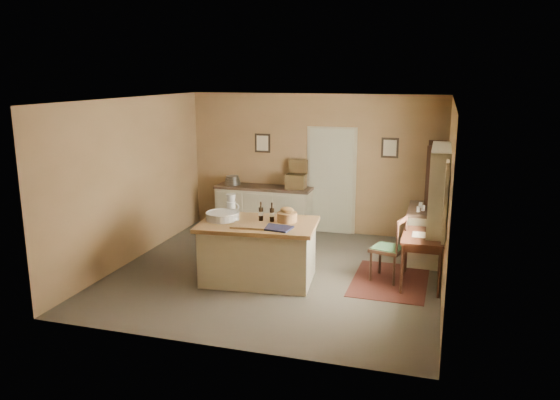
{
  "coord_description": "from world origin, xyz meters",
  "views": [
    {
      "loc": [
        2.37,
        -7.79,
        3.07
      ],
      "look_at": [
        0.01,
        0.13,
        1.15
      ],
      "focal_mm": 35.0,
      "sensor_mm": 36.0,
      "label": 1
    }
  ],
  "objects_px": {
    "writing_desk": "(423,241)",
    "work_island": "(258,250)",
    "shelving_unit": "(437,198)",
    "sideboard": "(264,207)",
    "right_cabinet": "(425,234)",
    "desk_chair": "(388,249)"
  },
  "relations": [
    {
      "from": "work_island",
      "to": "right_cabinet",
      "type": "relative_size",
      "value": 1.73
    },
    {
      "from": "sideboard",
      "to": "right_cabinet",
      "type": "distance_m",
      "value": 3.26
    },
    {
      "from": "sideboard",
      "to": "shelving_unit",
      "type": "bearing_deg",
      "value": -5.61
    },
    {
      "from": "work_island",
      "to": "desk_chair",
      "type": "relative_size",
      "value": 1.87
    },
    {
      "from": "writing_desk",
      "to": "work_island",
      "type": "bearing_deg",
      "value": -167.66
    },
    {
      "from": "desk_chair",
      "to": "right_cabinet",
      "type": "bearing_deg",
      "value": 80.75
    },
    {
      "from": "sideboard",
      "to": "shelving_unit",
      "type": "xyz_separation_m",
      "value": [
        3.28,
        -0.32,
        0.47
      ]
    },
    {
      "from": "sideboard",
      "to": "writing_desk",
      "type": "bearing_deg",
      "value": -33.37
    },
    {
      "from": "writing_desk",
      "to": "desk_chair",
      "type": "bearing_deg",
      "value": 175.46
    },
    {
      "from": "desk_chair",
      "to": "shelving_unit",
      "type": "relative_size",
      "value": 0.51
    },
    {
      "from": "desk_chair",
      "to": "right_cabinet",
      "type": "xyz_separation_m",
      "value": [
        0.51,
        1.11,
        -0.03
      ]
    },
    {
      "from": "work_island",
      "to": "writing_desk",
      "type": "relative_size",
      "value": 1.87
    },
    {
      "from": "shelving_unit",
      "to": "right_cabinet",
      "type": "bearing_deg",
      "value": -104.36
    },
    {
      "from": "right_cabinet",
      "to": "shelving_unit",
      "type": "xyz_separation_m",
      "value": [
        0.15,
        0.59,
        0.5
      ]
    },
    {
      "from": "shelving_unit",
      "to": "sideboard",
      "type": "bearing_deg",
      "value": 174.39
    },
    {
      "from": "sideboard",
      "to": "writing_desk",
      "type": "height_order",
      "value": "sideboard"
    },
    {
      "from": "work_island",
      "to": "shelving_unit",
      "type": "distance_m",
      "value": 3.43
    },
    {
      "from": "work_island",
      "to": "writing_desk",
      "type": "height_order",
      "value": "work_island"
    },
    {
      "from": "desk_chair",
      "to": "shelving_unit",
      "type": "bearing_deg",
      "value": 84.16
    },
    {
      "from": "work_island",
      "to": "right_cabinet",
      "type": "distance_m",
      "value": 2.91
    },
    {
      "from": "writing_desk",
      "to": "right_cabinet",
      "type": "bearing_deg",
      "value": 90.01
    },
    {
      "from": "work_island",
      "to": "desk_chair",
      "type": "bearing_deg",
      "value": 10.97
    }
  ]
}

